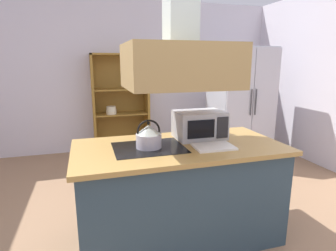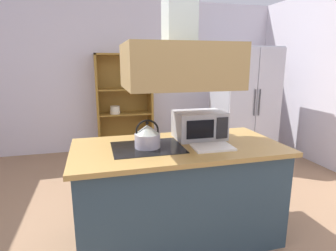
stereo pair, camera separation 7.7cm
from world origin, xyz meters
TOP-DOWN VIEW (x-y plane):
  - ground_plane at (0.00, 0.00)m, footprint 7.80×7.80m
  - wall_back at (0.00, 3.00)m, footprint 6.00×0.12m
  - kitchen_island at (0.20, 0.01)m, footprint 1.84×0.92m
  - range_hood at (0.20, 0.01)m, footprint 0.90×0.70m
  - refrigerator at (1.89, 1.84)m, footprint 0.90×0.78m
  - dish_cabinet at (0.02, 2.78)m, footprint 0.98×0.40m
  - kettle at (-0.08, 0.01)m, footprint 0.22×0.22m
  - cutting_board at (0.45, -0.15)m, footprint 0.35×0.26m
  - microwave at (0.46, 0.18)m, footprint 0.46×0.35m

SIDE VIEW (x-z plane):
  - ground_plane at x=0.00m, z-range 0.00..0.00m
  - kitchen_island at x=0.20m, z-range 0.00..0.90m
  - dish_cabinet at x=0.02m, z-range -0.10..1.66m
  - cutting_board at x=0.45m, z-range 0.90..0.92m
  - refrigerator at x=1.89m, z-range 0.00..1.85m
  - kettle at x=-0.08m, z-range 0.88..1.12m
  - microwave at x=0.46m, z-range 0.90..1.16m
  - wall_back at x=0.00m, z-range 0.00..2.70m
  - range_hood at x=0.20m, z-range 1.06..2.36m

